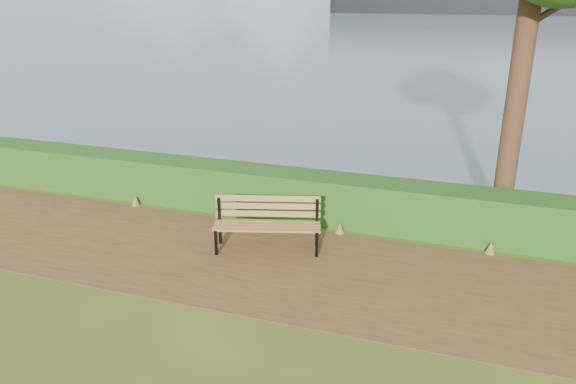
% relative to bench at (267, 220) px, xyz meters
% --- Properties ---
extents(ground, '(140.00, 140.00, 0.00)m').
position_rel_bench_xyz_m(ground, '(-0.44, -0.96, -0.58)').
color(ground, '#435518').
rests_on(ground, ground).
extents(path, '(40.00, 3.40, 0.01)m').
position_rel_bench_xyz_m(path, '(-0.44, -0.66, -0.57)').
color(path, brown).
rests_on(path, ground).
extents(hedge, '(32.00, 0.85, 1.00)m').
position_rel_bench_xyz_m(hedge, '(-0.44, 1.64, -0.08)').
color(hedge, '#174915').
rests_on(hedge, ground).
extents(bench, '(2.09, 1.12, 1.01)m').
position_rel_bench_xyz_m(bench, '(0.00, 0.00, 0.00)').
color(bench, black).
rests_on(bench, ground).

